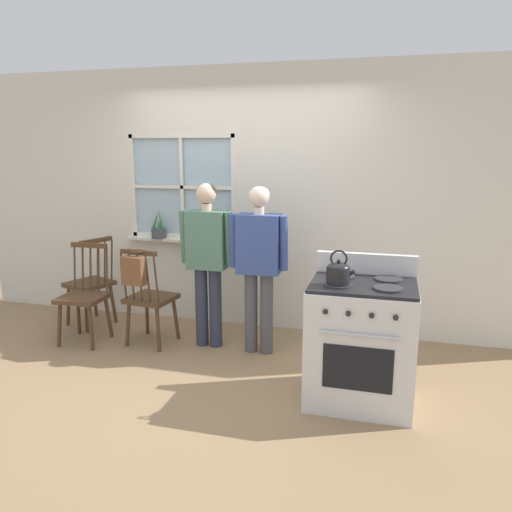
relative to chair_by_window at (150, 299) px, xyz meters
name	(u,v)px	position (x,y,z in m)	size (l,w,h in m)	color
ground_plane	(200,379)	(0.75, -0.61, -0.45)	(16.00, 16.00, 0.00)	#937551
wall_back	(250,201)	(0.79, 0.79, 0.89)	(6.40, 0.16, 2.70)	silver
chair_by_window	(150,299)	(0.00, 0.00, 0.00)	(0.47, 0.45, 0.97)	#4C331E
chair_near_wall	(84,297)	(-0.65, -0.12, 0.00)	(0.43, 0.41, 0.97)	#4C331E
chair_center_cluster	(91,284)	(-0.87, 0.32, 0.00)	(0.52, 0.54, 0.97)	#4C331E
person_elderly_left	(207,251)	(0.56, 0.10, 0.48)	(0.52, 0.22, 1.57)	#2D3347
person_teen_center	(259,256)	(1.07, 0.07, 0.47)	(0.54, 0.22, 1.55)	#4C4C51
stove	(361,341)	(2.05, -0.60, 0.02)	(0.77, 0.68, 1.08)	silver
kettle	(338,272)	(1.87, -0.73, 0.57)	(0.21, 0.17, 0.25)	black
potted_plant	(159,230)	(-0.23, 0.70, 0.55)	(0.16, 0.16, 0.32)	#42474C
handbag	(134,270)	(-0.03, -0.23, 0.34)	(0.23, 0.21, 0.31)	brown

